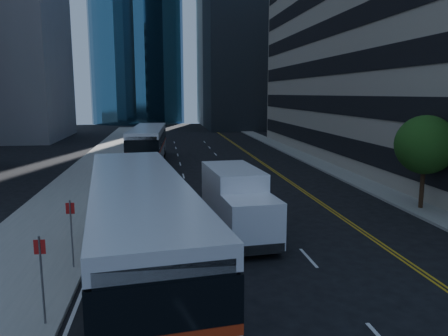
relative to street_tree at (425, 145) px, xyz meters
The scene contains 7 objects.
ground 12.58m from the street_tree, 138.37° to the right, with size 160.00×160.00×0.00m, color black.
sidewalk_west 26.11m from the street_tree, 138.92° to the left, with size 5.00×90.00×0.15m, color gray.
sidewalk_east 17.37m from the street_tree, 90.00° to the left, with size 2.00×90.00×0.15m, color gray.
street_tree is the anchor object (origin of this frame).
bus_front 16.67m from the street_tree, 154.26° to the right, with size 4.71×14.05×3.56m.
bus_rear 24.99m from the street_tree, 128.17° to the left, with size 3.43×12.78×3.26m.
box_truck 11.38m from the street_tree, 164.82° to the right, with size 2.70×6.45×3.01m.
Camera 1 is at (-5.10, -13.68, 6.38)m, focal length 35.00 mm.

